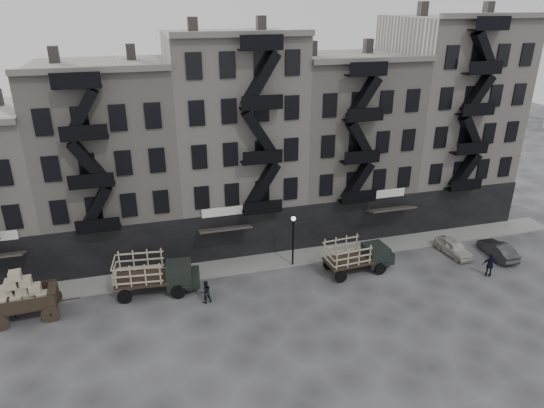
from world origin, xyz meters
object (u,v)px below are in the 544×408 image
object	(u,v)px
pedestrian_mid	(205,292)
pedestrian_west	(11,308)
stake_truck_east	(357,254)
car_east	(454,247)
car_far	(498,250)
stake_truck_west	(154,272)
wagon	(21,291)
policeman	(490,265)

from	to	relation	value
pedestrian_mid	pedestrian_west	bearing A→B (deg)	-17.27
pedestrian_west	pedestrian_mid	bearing A→B (deg)	-48.36
pedestrian_west	stake_truck_east	bearing A→B (deg)	-42.64
car_east	stake_truck_east	bearing A→B (deg)	176.24
car_east	car_far	bearing A→B (deg)	-28.48
stake_truck_west	car_east	world-z (taller)	stake_truck_west
car_east	pedestrian_mid	bearing A→B (deg)	177.77
wagon	policeman	xyz separation A→B (m)	(32.80, -3.78, -1.10)
stake_truck_west	car_east	size ratio (longest dim) A/B	1.64
stake_truck_west	car_far	bearing A→B (deg)	1.56
pedestrian_mid	car_east	bearing A→B (deg)	173.38
car_far	pedestrian_west	bearing A→B (deg)	0.39
wagon	stake_truck_west	bearing A→B (deg)	2.24
car_far	policeman	bearing A→B (deg)	44.21
stake_truck_east	car_east	world-z (taller)	stake_truck_east
stake_truck_west	stake_truck_east	xyz separation A→B (m)	(15.03, -1.25, -0.13)
car_east	car_far	xyz separation A→B (m)	(3.19, -1.32, 0.01)
car_far	policeman	distance (m)	3.56
stake_truck_east	pedestrian_mid	xyz separation A→B (m)	(-11.78, -1.01, -0.69)
stake_truck_east	car_east	distance (m)	8.88
stake_truck_west	pedestrian_mid	xyz separation A→B (m)	(3.25, -2.26, -0.82)
pedestrian_mid	policeman	distance (m)	21.26
wagon	pedestrian_mid	distance (m)	11.81
stake_truck_east	pedestrian_west	bearing A→B (deg)	174.44
car_east	pedestrian_west	bearing A→B (deg)	173.75
pedestrian_west	policeman	bearing A→B (deg)	-47.97
stake_truck_west	car_far	distance (m)	27.15
pedestrian_west	pedestrian_mid	distance (m)	12.55
car_east	policeman	bearing A→B (deg)	-87.72
stake_truck_east	car_far	distance (m)	12.09
wagon	car_east	xyz separation A→B (m)	(32.26, -0.11, -1.40)
stake_truck_west	pedestrian_mid	distance (m)	4.05
car_far	wagon	bearing A→B (deg)	0.41
policeman	wagon	bearing A→B (deg)	27.24
policeman	pedestrian_mid	bearing A→B (deg)	27.55
car_far	policeman	world-z (taller)	policeman
pedestrian_mid	policeman	world-z (taller)	policeman
stake_truck_east	stake_truck_west	bearing A→B (deg)	170.85
stake_truck_east	car_east	size ratio (longest dim) A/B	1.51
pedestrian_mid	policeman	bearing A→B (deg)	163.36
pedestrian_west	policeman	distance (m)	33.81
stake_truck_east	pedestrian_west	xyz separation A→B (m)	(-24.24, 0.50, -0.67)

